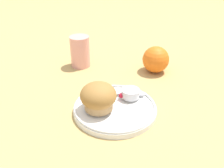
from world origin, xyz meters
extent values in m
plane|color=tan|center=(0.00, 0.00, 0.00)|extent=(3.00, 3.00, 0.00)
cylinder|color=white|center=(-0.01, 0.00, 0.01)|extent=(0.21, 0.21, 0.01)
torus|color=white|center=(-0.01, 0.00, 0.02)|extent=(0.21, 0.21, 0.01)
cylinder|color=tan|center=(-0.05, -0.02, 0.03)|extent=(0.07, 0.07, 0.03)
ellipsoid|color=olive|center=(-0.05, -0.02, 0.06)|extent=(0.09, 0.09, 0.06)
cylinder|color=silver|center=(0.02, 0.05, 0.03)|extent=(0.05, 0.05, 0.02)
cylinder|color=beige|center=(0.02, 0.05, 0.04)|extent=(0.04, 0.04, 0.00)
sphere|color=#B7192D|center=(0.00, 0.04, 0.03)|extent=(0.01, 0.01, 0.01)
sphere|color=#B7192D|center=(0.01, 0.04, 0.03)|extent=(0.01, 0.01, 0.01)
cube|color=silver|center=(-0.02, 0.06, 0.02)|extent=(0.16, 0.03, 0.00)
sphere|color=orange|center=(0.09, 0.24, 0.04)|extent=(0.09, 0.09, 0.09)
cylinder|color=#E5998C|center=(-0.17, 0.25, 0.05)|extent=(0.07, 0.07, 0.11)
camera|label=1|loc=(0.06, -0.51, 0.38)|focal=40.00mm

